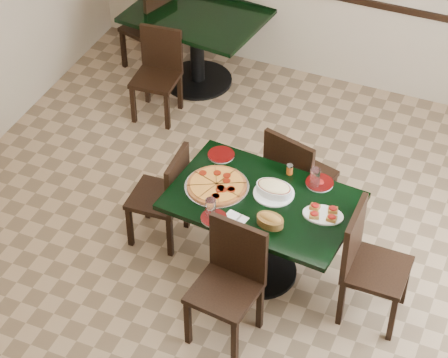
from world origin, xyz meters
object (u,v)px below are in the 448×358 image
at_px(chair_left, 166,193).
at_px(back_chair_near, 158,69).
at_px(chair_far, 295,175).
at_px(chair_right, 366,259).
at_px(lasagna_casserole, 274,189).
at_px(bread_basket, 270,220).
at_px(bruschetta_platter, 323,213).
at_px(back_chair_left, 154,25).
at_px(pepperoni_pizza, 217,185).
at_px(main_table, 262,218).
at_px(chair_near, 230,276).
at_px(back_table, 197,35).

distance_m(chair_left, back_chair_near, 1.70).
bearing_deg(chair_far, chair_right, 154.23).
relative_size(chair_far, lasagna_casserole, 3.18).
distance_m(bread_basket, bruschetta_platter, 0.38).
distance_m(chair_right, bruschetta_platter, 0.44).
distance_m(chair_left, lasagna_casserole, 0.92).
distance_m(chair_far, chair_right, 0.99).
bearing_deg(back_chair_left, pepperoni_pizza, 53.01).
height_order(back_chair_left, bruschetta_platter, back_chair_left).
bearing_deg(main_table, bruschetta_platter, 5.28).
bearing_deg(back_chair_near, chair_near, -57.83).
xyz_separation_m(chair_near, back_chair_left, (-1.95, 2.75, -0.01)).
relative_size(main_table, lasagna_casserole, 4.68).
xyz_separation_m(main_table, chair_right, (0.79, -0.05, -0.05)).
height_order(main_table, back_chair_near, back_chair_near).
bearing_deg(chair_near, main_table, 95.46).
height_order(chair_far, back_chair_left, chair_far).
bearing_deg(pepperoni_pizza, chair_near, -58.53).
xyz_separation_m(chair_far, lasagna_casserole, (0.01, -0.52, 0.28)).
distance_m(back_table, lasagna_casserole, 2.58).
height_order(chair_far, pepperoni_pizza, chair_far).
bearing_deg(chair_near, chair_far, 93.63).
xyz_separation_m(back_chair_near, back_chair_left, (-0.35, 0.62, 0.04)).
xyz_separation_m(pepperoni_pizza, bruschetta_platter, (0.79, 0.01, 0.01)).
bearing_deg(back_table, chair_far, -38.48).
relative_size(back_chair_near, lasagna_casserole, 2.86).
bearing_deg(bruschetta_platter, back_table, 125.68).
distance_m(main_table, bread_basket, 0.34).
height_order(chair_right, pepperoni_pizza, chair_right).
height_order(chair_far, chair_near, chair_far).
bearing_deg(lasagna_casserole, bruschetta_platter, -7.18).
bearing_deg(back_chair_left, back_chair_near, 46.56).
relative_size(back_table, bread_basket, 6.26).
height_order(back_table, back_chair_near, back_chair_near).
bearing_deg(chair_far, lasagna_casserole, 105.97).
distance_m(chair_far, bruschetta_platter, 0.76).
bearing_deg(chair_far, bread_basket, 111.59).
bearing_deg(chair_right, back_chair_near, 55.85).
distance_m(chair_near, pepperoni_pizza, 0.70).
bearing_deg(chair_near, chair_left, 147.76).
xyz_separation_m(back_table, chair_left, (0.68, -2.07, -0.06)).
xyz_separation_m(back_chair_left, lasagna_casserole, (2.01, -2.10, 0.30)).
height_order(chair_far, chair_right, chair_far).
relative_size(chair_far, bread_basket, 4.40).
distance_m(back_chair_near, bruschetta_platter, 2.60).
bearing_deg(chair_near, chair_right, 38.89).
relative_size(chair_left, back_chair_near, 1.01).
bearing_deg(lasagna_casserole, chair_near, -91.22).
height_order(chair_left, lasagna_casserole, chair_left).
distance_m(back_table, bruschetta_platter, 2.89).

